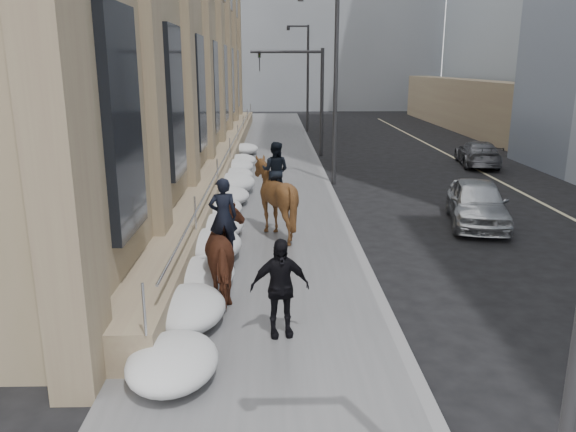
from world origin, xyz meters
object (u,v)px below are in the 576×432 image
Objects in this scene: mounted_horse_right at (274,195)px; car_silver at (477,202)px; car_grey at (478,153)px; pedestrian at (280,288)px; mounted_horse_left at (229,250)px.

mounted_horse_right is 0.64× the size of car_silver.
car_silver is at bearing 79.26° from car_grey.
pedestrian is at bearing -117.14° from car_silver.
mounted_horse_left is 0.59× the size of car_grey.
pedestrian is (0.10, -6.52, -0.27)m from mounted_horse_right.
mounted_horse_left is 4.64m from mounted_horse_right.
car_grey is (10.61, 12.49, -0.70)m from mounted_horse_right.
pedestrian is at bearing 107.34° from mounted_horse_right.
mounted_horse_left is at bearing -129.79° from car_silver.
car_grey is at bearing 52.06° from pedestrian.
mounted_horse_left is 9.70m from car_silver.
car_silver is 11.76m from car_grey.
car_grey is at bearing -113.87° from mounted_horse_right.
mounted_horse_right is 6.52m from pedestrian.
pedestrian is 0.44× the size of car_silver.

